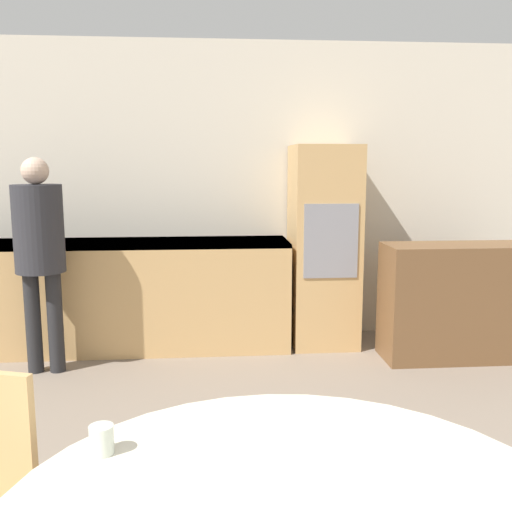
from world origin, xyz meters
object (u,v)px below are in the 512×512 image
(oven_unit, at_px, (324,246))
(sideboard, at_px, (457,302))
(cup, at_px, (102,440))
(person_standing, at_px, (39,242))

(oven_unit, height_order, sideboard, oven_unit)
(oven_unit, distance_m, cup, 3.48)
(sideboard, distance_m, cup, 3.59)
(oven_unit, bearing_deg, person_standing, -166.61)
(oven_unit, distance_m, person_standing, 2.27)
(person_standing, xyz_separation_m, cup, (0.93, -2.71, -0.19))
(cup, bearing_deg, person_standing, 108.94)
(sideboard, relative_size, cup, 14.33)
(person_standing, bearing_deg, cup, -71.06)
(oven_unit, bearing_deg, sideboard, -25.60)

